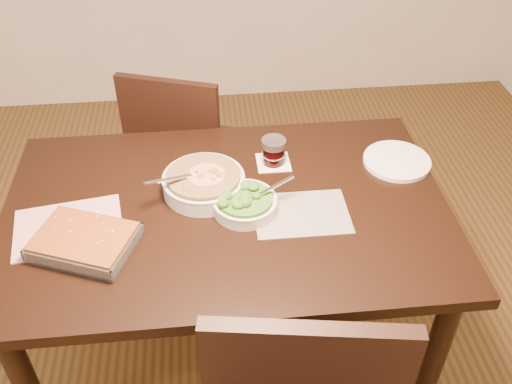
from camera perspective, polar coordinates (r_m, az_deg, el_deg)
The scene contains 11 objects.
ground at distance 2.36m, azimuth -2.34°, elevation -15.32°, with size 4.00×4.00×0.00m, color #452C13.
table at distance 1.86m, azimuth -2.86°, elevation -3.65°, with size 1.40×0.90×0.75m.
magazine_a at distance 1.81m, azimuth -18.26°, elevation -3.37°, with size 0.32×0.23×0.01m, color #B4334F.
magazine_b at distance 1.77m, azimuth 4.57°, elevation -2.19°, with size 0.29×0.21×0.01m, color #26252D.
coaster at distance 1.98m, azimuth 1.74°, elevation 2.98°, with size 0.11×0.11×0.00m, color white.
stew_bowl at distance 1.84m, azimuth -5.25°, elevation 0.99°, with size 0.28×0.27×0.10m.
broccoli_bowl at distance 1.77m, azimuth -1.11°, elevation -1.10°, with size 0.23×0.20×0.08m.
baking_dish at distance 1.72m, azimuth -16.78°, elevation -4.78°, with size 0.34×0.29×0.05m.
wine_tumbler at distance 1.95m, azimuth 1.77°, elevation 4.16°, with size 0.08×0.08×0.09m.
dinner_plate at distance 2.03m, azimuth 13.90°, elevation 3.02°, with size 0.23×0.23×0.02m, color white.
chair_far at distance 2.52m, azimuth -7.34°, elevation 4.43°, with size 0.53×0.53×0.88m.
Camera 1 is at (-0.05, -1.36, 1.93)m, focal length 40.00 mm.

